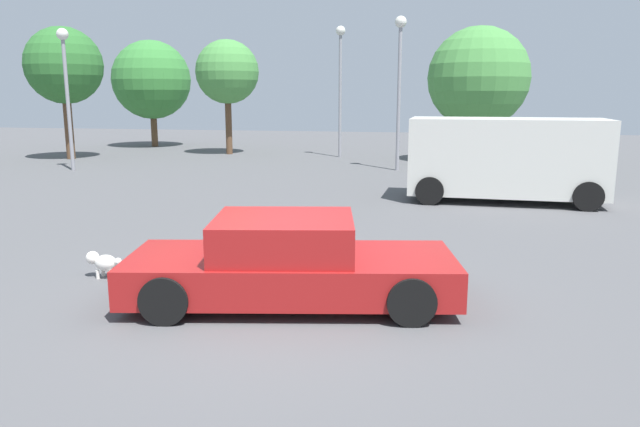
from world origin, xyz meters
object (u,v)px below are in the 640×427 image
at_px(sedan_foreground, 289,264).
at_px(light_post_near, 66,73).
at_px(van_white, 506,157).
at_px(dog, 103,262).
at_px(light_post_far, 400,66).
at_px(light_post_mid, 340,68).

xyz_separation_m(sedan_foreground, light_post_near, (-12.12, 12.95, 3.16)).
distance_m(sedan_foreground, van_white, 9.91).
bearing_deg(dog, light_post_far, -100.96).
bearing_deg(dog, sedan_foreground, 173.39).
xyz_separation_m(sedan_foreground, van_white, (3.77, 9.15, 0.66)).
bearing_deg(light_post_far, light_post_mid, 123.82).
distance_m(sedan_foreground, light_post_far, 15.92).
bearing_deg(light_post_near, dog, -54.45).
xyz_separation_m(light_post_near, light_post_far, (12.45, 2.60, 0.27)).
xyz_separation_m(light_post_mid, light_post_far, (3.08, -4.59, -0.12)).
relative_size(sedan_foreground, light_post_mid, 0.80).
bearing_deg(dog, van_white, -126.65).
distance_m(dog, light_post_near, 15.68).
distance_m(sedan_foreground, dog, 3.29).
xyz_separation_m(light_post_near, light_post_mid, (9.38, 7.19, 0.39)).
bearing_deg(light_post_mid, light_post_near, -142.53).
xyz_separation_m(van_white, light_post_mid, (-6.51, 10.99, 2.89)).
bearing_deg(light_post_far, van_white, -61.78).
height_order(dog, light_post_far, light_post_far).
height_order(sedan_foreground, light_post_mid, light_post_mid).
distance_m(sedan_foreground, light_post_near, 18.02).
height_order(sedan_foreground, dog, sedan_foreground).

